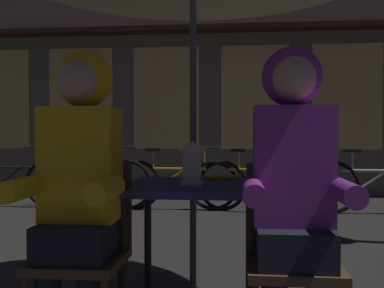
{
  "coord_description": "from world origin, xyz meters",
  "views": [
    {
      "loc": [
        0.24,
        -2.43,
        1.01
      ],
      "look_at": [
        0.0,
        -0.06,
        0.95
      ],
      "focal_mm": 42.65,
      "sensor_mm": 36.0,
      "label": 1
    }
  ],
  "objects_px": {
    "bicycle_nearest": "(12,182)",
    "bicycle_fourth": "(261,186)",
    "chair_left": "(84,244)",
    "bicycle_third": "(174,184)",
    "chair_right": "(292,249)",
    "book": "(222,178)",
    "bicycle_fifth": "(375,186)",
    "person_right_hooded": "(293,171)",
    "bicycle_second": "(94,182)",
    "cafe_table": "(193,202)",
    "lantern": "(192,162)",
    "person_left_hooded": "(79,169)"
  },
  "relations": [
    {
      "from": "chair_right",
      "to": "book",
      "type": "height_order",
      "value": "chair_right"
    },
    {
      "from": "bicycle_fourth",
      "to": "bicycle_fifth",
      "type": "distance_m",
      "value": 1.42
    },
    {
      "from": "bicycle_fourth",
      "to": "book",
      "type": "xyz_separation_m",
      "value": [
        -0.38,
        -3.19,
        0.41
      ]
    },
    {
      "from": "chair_left",
      "to": "lantern",
      "type": "bearing_deg",
      "value": 33.28
    },
    {
      "from": "chair_left",
      "to": "book",
      "type": "bearing_deg",
      "value": 42.9
    },
    {
      "from": "cafe_table",
      "to": "bicycle_fourth",
      "type": "relative_size",
      "value": 0.45
    },
    {
      "from": "person_left_hooded",
      "to": "book",
      "type": "relative_size",
      "value": 7.0
    },
    {
      "from": "person_right_hooded",
      "to": "bicycle_fifth",
      "type": "height_order",
      "value": "person_right_hooded"
    },
    {
      "from": "chair_left",
      "to": "bicycle_fourth",
      "type": "height_order",
      "value": "chair_left"
    },
    {
      "from": "chair_right",
      "to": "bicycle_fifth",
      "type": "distance_m",
      "value": 4.1
    },
    {
      "from": "cafe_table",
      "to": "chair_right",
      "type": "distance_m",
      "value": 0.62
    },
    {
      "from": "bicycle_nearest",
      "to": "bicycle_fourth",
      "type": "relative_size",
      "value": 1.02
    },
    {
      "from": "chair_left",
      "to": "bicycle_fifth",
      "type": "height_order",
      "value": "chair_left"
    },
    {
      "from": "chair_right",
      "to": "person_right_hooded",
      "type": "distance_m",
      "value": 0.36
    },
    {
      "from": "cafe_table",
      "to": "chair_right",
      "type": "height_order",
      "value": "chair_right"
    },
    {
      "from": "person_right_hooded",
      "to": "bicycle_nearest",
      "type": "relative_size",
      "value": 0.83
    },
    {
      "from": "lantern",
      "to": "bicycle_fourth",
      "type": "relative_size",
      "value": 0.14
    },
    {
      "from": "person_right_hooded",
      "to": "bicycle_fourth",
      "type": "distance_m",
      "value": 3.86
    },
    {
      "from": "cafe_table",
      "to": "book",
      "type": "distance_m",
      "value": 0.29
    },
    {
      "from": "chair_left",
      "to": "bicycle_third",
      "type": "relative_size",
      "value": 0.52
    },
    {
      "from": "chair_right",
      "to": "bicycle_nearest",
      "type": "distance_m",
      "value": 5.11
    },
    {
      "from": "bicycle_third",
      "to": "person_left_hooded",
      "type": "bearing_deg",
      "value": -88.41
    },
    {
      "from": "bicycle_fifth",
      "to": "bicycle_third",
      "type": "bearing_deg",
      "value": 178.82
    },
    {
      "from": "bicycle_fourth",
      "to": "person_left_hooded",
      "type": "bearing_deg",
      "value": -104.82
    },
    {
      "from": "person_left_hooded",
      "to": "lantern",
      "type": "bearing_deg",
      "value": 37.78
    },
    {
      "from": "chair_left",
      "to": "bicycle_second",
      "type": "distance_m",
      "value": 4.13
    },
    {
      "from": "person_left_hooded",
      "to": "bicycle_second",
      "type": "distance_m",
      "value": 4.21
    },
    {
      "from": "bicycle_fourth",
      "to": "bicycle_fifth",
      "type": "xyz_separation_m",
      "value": [
        1.42,
        0.05,
        0.0
      ]
    },
    {
      "from": "cafe_table",
      "to": "bicycle_second",
      "type": "bearing_deg",
      "value": 115.49
    },
    {
      "from": "bicycle_third",
      "to": "bicycle_fifth",
      "type": "distance_m",
      "value": 2.54
    },
    {
      "from": "bicycle_fifth",
      "to": "person_right_hooded",
      "type": "bearing_deg",
      "value": -110.83
    },
    {
      "from": "bicycle_third",
      "to": "bicycle_fifth",
      "type": "xyz_separation_m",
      "value": [
        2.54,
        -0.05,
        0.0
      ]
    },
    {
      "from": "bicycle_nearest",
      "to": "bicycle_fifth",
      "type": "xyz_separation_m",
      "value": [
        4.79,
        -0.07,
        0.0
      ]
    },
    {
      "from": "cafe_table",
      "to": "chair_left",
      "type": "relative_size",
      "value": 0.85
    },
    {
      "from": "chair_right",
      "to": "bicycle_second",
      "type": "xyz_separation_m",
      "value": [
        -2.18,
        3.94,
        -0.14
      ]
    },
    {
      "from": "bicycle_second",
      "to": "bicycle_nearest",
      "type": "bearing_deg",
      "value": -177.39
    },
    {
      "from": "bicycle_second",
      "to": "bicycle_fifth",
      "type": "distance_m",
      "value": 3.66
    },
    {
      "from": "chair_left",
      "to": "book",
      "type": "height_order",
      "value": "chair_left"
    },
    {
      "from": "lantern",
      "to": "chair_left",
      "type": "bearing_deg",
      "value": -146.72
    },
    {
      "from": "person_left_hooded",
      "to": "person_right_hooded",
      "type": "relative_size",
      "value": 1.0
    },
    {
      "from": "chair_left",
      "to": "book",
      "type": "distance_m",
      "value": 0.9
    },
    {
      "from": "bicycle_fourth",
      "to": "chair_left",
      "type": "bearing_deg",
      "value": -105.04
    },
    {
      "from": "person_left_hooded",
      "to": "bicycle_third",
      "type": "height_order",
      "value": "person_left_hooded"
    },
    {
      "from": "cafe_table",
      "to": "chair_left",
      "type": "bearing_deg",
      "value": -142.45
    },
    {
      "from": "bicycle_third",
      "to": "bicycle_fourth",
      "type": "bearing_deg",
      "value": -4.95
    },
    {
      "from": "bicycle_third",
      "to": "bicycle_fourth",
      "type": "xyz_separation_m",
      "value": [
        1.12,
        -0.1,
        0.0
      ]
    },
    {
      "from": "lantern",
      "to": "person_right_hooded",
      "type": "xyz_separation_m",
      "value": [
        0.48,
        -0.37,
        -0.01
      ]
    },
    {
      "from": "cafe_table",
      "to": "bicycle_fourth",
      "type": "xyz_separation_m",
      "value": [
        0.53,
        3.4,
        -0.29
      ]
    },
    {
      "from": "lantern",
      "to": "bicycle_fifth",
      "type": "distance_m",
      "value": 4.05
    },
    {
      "from": "lantern",
      "to": "chair_left",
      "type": "height_order",
      "value": "lantern"
    }
  ]
}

